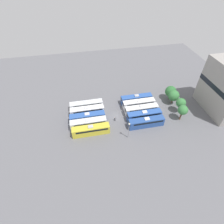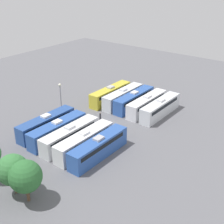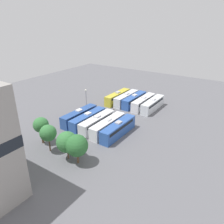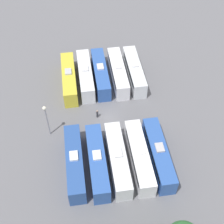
{
  "view_description": "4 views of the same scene",
  "coord_description": "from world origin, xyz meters",
  "px_view_note": "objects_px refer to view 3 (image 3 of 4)",
  "views": [
    {
      "loc": [
        43.45,
        -9.86,
        44.03
      ],
      "look_at": [
        0.44,
        -1.21,
        2.91
      ],
      "focal_mm": 28.0,
      "sensor_mm": 36.0,
      "label": 1
    },
    {
      "loc": [
        -33.38,
        41.64,
        27.45
      ],
      "look_at": [
        -1.35,
        -0.05,
        2.82
      ],
      "focal_mm": 50.0,
      "sensor_mm": 36.0,
      "label": 2
    },
    {
      "loc": [
        -30.47,
        48.3,
        25.5
      ],
      "look_at": [
        0.85,
        1.93,
        1.51
      ],
      "focal_mm": 35.0,
      "sensor_mm": 36.0,
      "label": 3
    },
    {
      "loc": [
        4.61,
        34.95,
        40.72
      ],
      "look_at": [
        -0.38,
        1.45,
        2.99
      ],
      "focal_mm": 50.0,
      "sensor_mm": 36.0,
      "label": 4
    }
  ],
  "objects_px": {
    "bus_7": "(97,122)",
    "tree_2": "(48,133)",
    "bus_2": "(134,100)",
    "worker_person": "(114,111)",
    "bus_8": "(88,119)",
    "tree_3": "(41,125)",
    "bus_4": "(118,97)",
    "light_pole": "(86,96)",
    "tree_1": "(67,142)",
    "bus_3": "(126,98)",
    "bus_9": "(79,116)",
    "bus_5": "(118,129)",
    "bus_6": "(108,125)",
    "tree_0": "(77,146)",
    "bus_1": "(143,102)",
    "bus_0": "(153,104)"
  },
  "relations": [
    {
      "from": "worker_person",
      "to": "light_pole",
      "type": "height_order",
      "value": "light_pole"
    },
    {
      "from": "bus_3",
      "to": "tree_0",
      "type": "height_order",
      "value": "tree_0"
    },
    {
      "from": "bus_6",
      "to": "light_pole",
      "type": "xyz_separation_m",
      "value": [
        13.29,
        -7.7,
        2.82
      ]
    },
    {
      "from": "tree_0",
      "to": "tree_2",
      "type": "height_order",
      "value": "tree_2"
    },
    {
      "from": "bus_8",
      "to": "tree_3",
      "type": "bearing_deg",
      "value": 77.55
    },
    {
      "from": "light_pole",
      "to": "tree_0",
      "type": "bearing_deg",
      "value": 126.56
    },
    {
      "from": "bus_6",
      "to": "worker_person",
      "type": "distance_m",
      "value": 11.5
    },
    {
      "from": "worker_person",
      "to": "tree_2",
      "type": "relative_size",
      "value": 0.27
    },
    {
      "from": "bus_1",
      "to": "bus_9",
      "type": "xyz_separation_m",
      "value": [
        9.51,
        18.83,
        0.0
      ]
    },
    {
      "from": "light_pole",
      "to": "tree_1",
      "type": "height_order",
      "value": "light_pole"
    },
    {
      "from": "bus_3",
      "to": "bus_6",
      "type": "bearing_deg",
      "value": 107.93
    },
    {
      "from": "bus_8",
      "to": "tree_2",
      "type": "height_order",
      "value": "tree_2"
    },
    {
      "from": "bus_7",
      "to": "tree_2",
      "type": "relative_size",
      "value": 2.01
    },
    {
      "from": "bus_7",
      "to": "bus_9",
      "type": "relative_size",
      "value": 1.0
    },
    {
      "from": "tree_2",
      "to": "bus_5",
      "type": "bearing_deg",
      "value": -121.03
    },
    {
      "from": "tree_1",
      "to": "tree_2",
      "type": "height_order",
      "value": "tree_2"
    },
    {
      "from": "bus_6",
      "to": "bus_5",
      "type": "bearing_deg",
      "value": -179.54
    },
    {
      "from": "bus_2",
      "to": "bus_4",
      "type": "xyz_separation_m",
      "value": [
        5.98,
        0.52,
        0.0
      ]
    },
    {
      "from": "bus_1",
      "to": "bus_3",
      "type": "xyz_separation_m",
      "value": [
        6.2,
        -0.19,
        0.0
      ]
    },
    {
      "from": "bus_1",
      "to": "bus_8",
      "type": "relative_size",
      "value": 1.0
    },
    {
      "from": "bus_4",
      "to": "bus_5",
      "type": "xyz_separation_m",
      "value": [
        -12.34,
        18.93,
        0.0
      ]
    },
    {
      "from": "bus_6",
      "to": "worker_person",
      "type": "height_order",
      "value": "bus_6"
    },
    {
      "from": "bus_0",
      "to": "tree_1",
      "type": "height_order",
      "value": "tree_1"
    },
    {
      "from": "bus_3",
      "to": "bus_7",
      "type": "distance_m",
      "value": 19.66
    },
    {
      "from": "bus_5",
      "to": "bus_6",
      "type": "relative_size",
      "value": 1.0
    },
    {
      "from": "worker_person",
      "to": "bus_1",
      "type": "bearing_deg",
      "value": -119.32
    },
    {
      "from": "bus_5",
      "to": "bus_9",
      "type": "bearing_deg",
      "value": -1.8
    },
    {
      "from": "bus_7",
      "to": "worker_person",
      "type": "height_order",
      "value": "bus_7"
    },
    {
      "from": "bus_0",
      "to": "bus_5",
      "type": "distance_m",
      "value": 19.21
    },
    {
      "from": "tree_0",
      "to": "bus_8",
      "type": "bearing_deg",
      "value": -57.22
    },
    {
      "from": "tree_0",
      "to": "tree_3",
      "type": "height_order",
      "value": "tree_3"
    },
    {
      "from": "bus_7",
      "to": "tree_1",
      "type": "bearing_deg",
      "value": 102.79
    },
    {
      "from": "bus_7",
      "to": "bus_0",
      "type": "bearing_deg",
      "value": -108.17
    },
    {
      "from": "bus_3",
      "to": "bus_6",
      "type": "xyz_separation_m",
      "value": [
        -6.29,
        19.44,
        0.0
      ]
    },
    {
      "from": "bus_3",
      "to": "tree_3",
      "type": "distance_m",
      "value": 31.94
    },
    {
      "from": "bus_4",
      "to": "worker_person",
      "type": "relative_size",
      "value": 7.34
    },
    {
      "from": "bus_2",
      "to": "light_pole",
      "type": "relative_size",
      "value": 1.83
    },
    {
      "from": "bus_1",
      "to": "bus_8",
      "type": "xyz_separation_m",
      "value": [
        6.21,
        19.21,
        0.0
      ]
    },
    {
      "from": "bus_8",
      "to": "tree_0",
      "type": "bearing_deg",
      "value": 122.78
    },
    {
      "from": "bus_5",
      "to": "bus_8",
      "type": "relative_size",
      "value": 1.0
    },
    {
      "from": "bus_0",
      "to": "bus_1",
      "type": "height_order",
      "value": "same"
    },
    {
      "from": "bus_1",
      "to": "bus_7",
      "type": "xyz_separation_m",
      "value": [
        3.17,
        19.24,
        0.0
      ]
    },
    {
      "from": "bus_1",
      "to": "bus_9",
      "type": "bearing_deg",
      "value": 63.21
    },
    {
      "from": "bus_8",
      "to": "bus_7",
      "type": "bearing_deg",
      "value": 179.41
    },
    {
      "from": "bus_8",
      "to": "worker_person",
      "type": "distance_m",
      "value": 10.31
    },
    {
      "from": "bus_2",
      "to": "bus_7",
      "type": "xyz_separation_m",
      "value": [
        -0.15,
        19.47,
        0.0
      ]
    },
    {
      "from": "bus_1",
      "to": "bus_8",
      "type": "height_order",
      "value": "same"
    },
    {
      "from": "bus_3",
      "to": "bus_9",
      "type": "distance_m",
      "value": 19.31
    },
    {
      "from": "tree_1",
      "to": "tree_0",
      "type": "bearing_deg",
      "value": -179.68
    },
    {
      "from": "bus_5",
      "to": "tree_1",
      "type": "xyz_separation_m",
      "value": [
        3.17,
        13.4,
        1.96
      ]
    }
  ]
}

